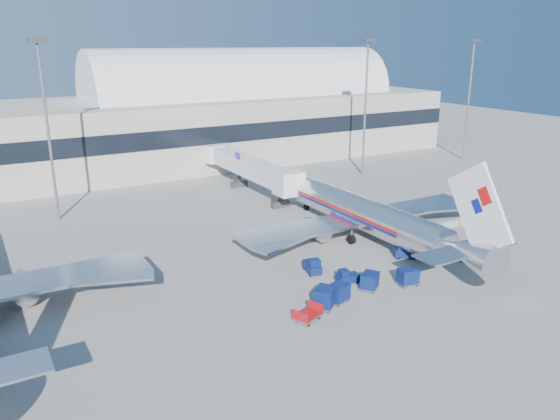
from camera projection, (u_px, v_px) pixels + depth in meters
ground at (314, 267)px, 55.96m from camera, size 260.00×260.00×0.00m
terminal at (68, 131)px, 93.40m from camera, size 170.00×28.15×21.00m
airliner_main at (365, 214)px, 63.62m from camera, size 32.00×37.26×12.07m
jetbridge_near at (245, 165)px, 83.89m from camera, size 4.40×27.50×6.25m
mast_west at (45, 104)px, 66.74m from camera, size 2.00×1.20×22.60m
mast_east at (366, 88)px, 90.77m from camera, size 2.00×1.20×22.60m
mast_far_east at (471, 82)px, 102.78m from camera, size 2.00×1.20×22.60m
barrier_near at (429, 229)px, 66.13m from camera, size 3.00×0.55×0.90m
barrier_mid at (448, 224)px, 67.71m from camera, size 3.00×0.55×0.90m
barrier_far at (467, 220)px, 69.30m from camera, size 3.00×0.55×0.90m
tug_lead at (347, 277)px, 52.12m from camera, size 2.28×1.34×1.41m
tug_right at (405, 251)px, 58.26m from camera, size 2.80×2.30×1.64m
tug_left at (312, 266)px, 54.37m from camera, size 1.74×2.68×1.61m
cart_train_a at (370, 281)px, 50.73m from camera, size 2.30×2.18×1.62m
cart_train_b at (338, 293)px, 48.21m from camera, size 2.25×1.95×1.68m
cart_train_c at (325, 297)px, 47.16m from camera, size 2.62×2.54×1.84m
cart_solo_near at (408, 276)px, 51.64m from camera, size 2.06×1.70×1.62m
cart_solo_far at (464, 250)px, 57.83m from camera, size 2.29×1.92×1.78m
cart_open_red at (308, 315)px, 45.18m from camera, size 2.72×2.34×0.61m
ramp_worker at (499, 260)px, 55.72m from camera, size 0.59×0.71×1.66m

